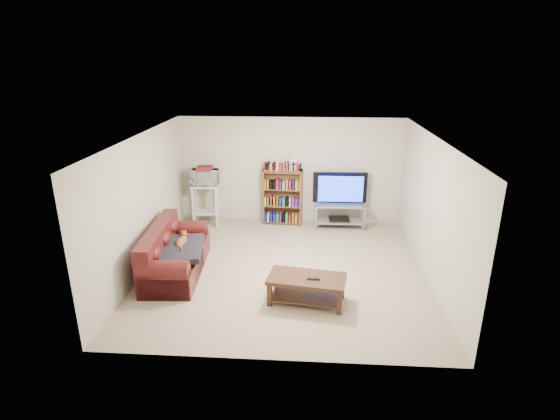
# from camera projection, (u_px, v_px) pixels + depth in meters

# --- Properties ---
(floor) EXTENTS (5.00, 5.00, 0.00)m
(floor) POSITION_uv_depth(u_px,v_px,m) (284.00, 269.00, 7.91)
(floor) COLOR tan
(floor) RESTS_ON ground
(ceiling) EXTENTS (5.00, 5.00, 0.00)m
(ceiling) POSITION_uv_depth(u_px,v_px,m) (284.00, 138.00, 7.11)
(ceiling) COLOR white
(ceiling) RESTS_ON ground
(wall_back) EXTENTS (5.00, 0.00, 5.00)m
(wall_back) POSITION_uv_depth(u_px,v_px,m) (291.00, 171.00, 9.86)
(wall_back) COLOR beige
(wall_back) RESTS_ON ground
(wall_front) EXTENTS (5.00, 0.00, 5.00)m
(wall_front) POSITION_uv_depth(u_px,v_px,m) (272.00, 276.00, 5.16)
(wall_front) COLOR beige
(wall_front) RESTS_ON ground
(wall_left) EXTENTS (0.00, 5.00, 5.00)m
(wall_left) POSITION_uv_depth(u_px,v_px,m) (142.00, 204.00, 7.67)
(wall_left) COLOR beige
(wall_left) RESTS_ON ground
(wall_right) EXTENTS (0.00, 5.00, 5.00)m
(wall_right) POSITION_uv_depth(u_px,v_px,m) (432.00, 210.00, 7.35)
(wall_right) COLOR beige
(wall_right) RESTS_ON ground
(sofa) EXTENTS (0.98, 2.04, 0.85)m
(sofa) POSITION_uv_depth(u_px,v_px,m) (172.00, 256.00, 7.72)
(sofa) COLOR #4E1415
(sofa) RESTS_ON floor
(blanket) EXTENTS (0.91, 1.10, 0.18)m
(blanket) POSITION_uv_depth(u_px,v_px,m) (180.00, 249.00, 7.53)
(blanket) COLOR black
(blanket) RESTS_ON sofa
(cat) EXTENTS (0.25, 0.56, 0.16)m
(cat) POSITION_uv_depth(u_px,v_px,m) (182.00, 242.00, 7.68)
(cat) COLOR brown
(cat) RESTS_ON sofa
(coffee_table) EXTENTS (1.27, 0.77, 0.43)m
(coffee_table) POSITION_uv_depth(u_px,v_px,m) (307.00, 285.00, 6.78)
(coffee_table) COLOR #382013
(coffee_table) RESTS_ON floor
(remote) EXTENTS (0.20, 0.06, 0.02)m
(remote) POSITION_uv_depth(u_px,v_px,m) (313.00, 279.00, 6.66)
(remote) COLOR black
(remote) RESTS_ON coffee_table
(tv_stand) EXTENTS (1.12, 0.52, 0.55)m
(tv_stand) POSITION_uv_depth(u_px,v_px,m) (339.00, 211.00, 9.75)
(tv_stand) COLOR #999EA3
(tv_stand) RESTS_ON floor
(television) EXTENTS (1.20, 0.18, 0.69)m
(television) POSITION_uv_depth(u_px,v_px,m) (340.00, 189.00, 9.57)
(television) COLOR black
(television) RESTS_ON tv_stand
(dvd_player) EXTENTS (0.45, 0.32, 0.06)m
(dvd_player) POSITION_uv_depth(u_px,v_px,m) (339.00, 219.00, 9.81)
(dvd_player) COLOR black
(dvd_player) RESTS_ON tv_stand
(bookshelf) EXTENTS (0.90, 0.33, 1.28)m
(bookshelf) POSITION_uv_depth(u_px,v_px,m) (283.00, 196.00, 9.87)
(bookshelf) COLOR brown
(bookshelf) RESTS_ON floor
(shelf_clutter) EXTENTS (0.66, 0.21, 0.28)m
(shelf_clutter) POSITION_uv_depth(u_px,v_px,m) (287.00, 165.00, 9.62)
(shelf_clutter) COLOR silver
(shelf_clutter) RESTS_ON bookshelf
(microwave_stand) EXTENTS (0.62, 0.46, 0.95)m
(microwave_stand) POSITION_uv_depth(u_px,v_px,m) (206.00, 199.00, 9.82)
(microwave_stand) COLOR silver
(microwave_stand) RESTS_ON floor
(microwave) EXTENTS (0.61, 0.43, 0.32)m
(microwave) POSITION_uv_depth(u_px,v_px,m) (205.00, 177.00, 9.65)
(microwave) COLOR silver
(microwave) RESTS_ON microwave_stand
(game_boxes) EXTENTS (0.36, 0.32, 0.05)m
(game_boxes) POSITION_uv_depth(u_px,v_px,m) (204.00, 169.00, 9.59)
(game_boxes) COLOR maroon
(game_boxes) RESTS_ON microwave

